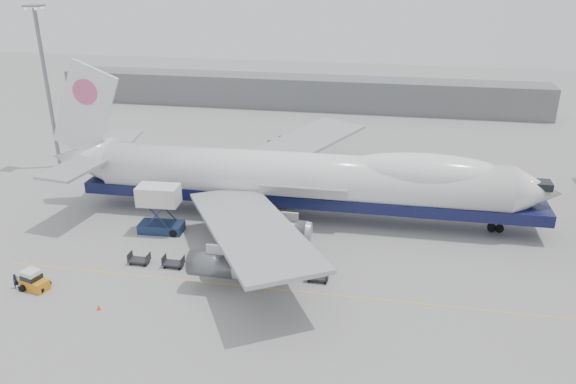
% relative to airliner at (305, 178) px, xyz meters
% --- Properties ---
extents(ground, '(260.00, 260.00, 0.00)m').
position_rel_airliner_xyz_m(ground, '(-0.64, -12.00, -5.62)').
color(ground, gray).
rests_on(ground, ground).
extents(apron_line, '(60.00, 0.15, 0.01)m').
position_rel_airliner_xyz_m(apron_line, '(-0.64, -18.00, -5.62)').
color(apron_line, gold).
rests_on(apron_line, ground).
extents(hangar, '(110.00, 8.00, 7.00)m').
position_rel_airliner_xyz_m(hangar, '(-10.64, 58.00, -2.12)').
color(hangar, slate).
rests_on(hangar, ground).
extents(floodlight_mast, '(2.40, 2.40, 25.43)m').
position_rel_airliner_xyz_m(floodlight_mast, '(-42.64, 12.00, 8.64)').
color(floodlight_mast, slate).
rests_on(floodlight_mast, ground).
extents(airliner, '(67.00, 55.30, 19.98)m').
position_rel_airliner_xyz_m(airliner, '(0.00, 0.00, 0.00)').
color(airliner, white).
rests_on(airliner, ground).
extents(catering_truck, '(5.59, 4.02, 6.20)m').
position_rel_airliner_xyz_m(catering_truck, '(-17.00, -7.48, -2.17)').
color(catering_truck, '#19294C').
rests_on(catering_truck, ground).
extents(baggage_tug, '(3.20, 2.29, 2.11)m').
position_rel_airliner_xyz_m(baggage_tug, '(-25.03, -22.35, -4.69)').
color(baggage_tug, orange).
rests_on(baggage_tug, ground).
extents(ground_worker, '(0.62, 0.72, 1.66)m').
position_rel_airliner_xyz_m(ground_worker, '(-26.91, -22.58, -4.80)').
color(ground_worker, black).
rests_on(ground_worker, ground).
extents(traffic_cone, '(0.40, 0.40, 0.58)m').
position_rel_airliner_xyz_m(traffic_cone, '(-16.59, -24.67, -5.35)').
color(traffic_cone, '#FF500D').
rests_on(traffic_cone, ground).
extents(dolly_0, '(2.30, 1.35, 1.30)m').
position_rel_airliner_xyz_m(dolly_0, '(-16.40, -15.51, -5.09)').
color(dolly_0, '#2D2D30').
rests_on(dolly_0, ground).
extents(dolly_1, '(2.30, 1.35, 1.30)m').
position_rel_airliner_xyz_m(dolly_1, '(-12.34, -15.51, -5.09)').
color(dolly_1, '#2D2D30').
rests_on(dolly_1, ground).
extents(dolly_2, '(2.30, 1.35, 1.30)m').
position_rel_airliner_xyz_m(dolly_2, '(-8.29, -15.51, -5.09)').
color(dolly_2, '#2D2D30').
rests_on(dolly_2, ground).
extents(dolly_3, '(2.30, 1.35, 1.30)m').
position_rel_airliner_xyz_m(dolly_3, '(-4.23, -15.51, -5.09)').
color(dolly_3, '#2D2D30').
rests_on(dolly_3, ground).
extents(dolly_4, '(2.30, 1.35, 1.30)m').
position_rel_airliner_xyz_m(dolly_4, '(-0.17, -15.51, -5.09)').
color(dolly_4, '#2D2D30').
rests_on(dolly_4, ground).
extents(dolly_5, '(2.30, 1.35, 1.30)m').
position_rel_airliner_xyz_m(dolly_5, '(3.88, -15.51, -5.09)').
color(dolly_5, '#2D2D30').
rests_on(dolly_5, ground).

